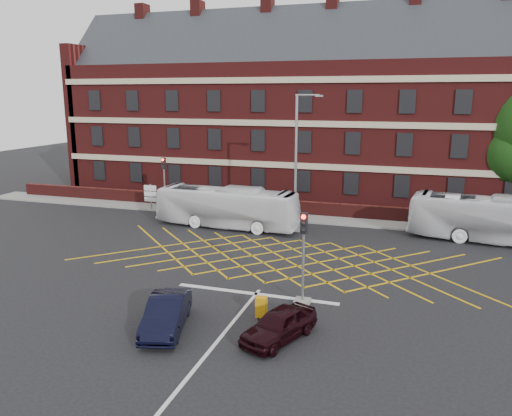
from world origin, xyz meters
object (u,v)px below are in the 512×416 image
(car_maroon, at_px, (279,325))
(traffic_light_near, at_px, (303,267))
(street_lamp, at_px, (296,185))
(utility_cabinet, at_px, (261,307))
(bus_left, at_px, (227,207))
(traffic_light_far, at_px, (165,188))
(direction_signs, at_px, (150,194))
(bus_right, at_px, (497,220))
(car_navy, at_px, (166,313))

(car_maroon, bearing_deg, traffic_light_near, 110.50)
(street_lamp, distance_m, utility_cabinet, 14.58)
(bus_left, bearing_deg, street_lamp, -78.19)
(bus_left, xyz_separation_m, utility_cabinet, (6.73, -13.50, -1.01))
(car_maroon, bearing_deg, traffic_light_far, 150.58)
(traffic_light_far, distance_m, utility_cabinet, 22.38)
(street_lamp, relative_size, direction_signs, 4.25)
(bus_right, relative_size, car_navy, 2.66)
(car_navy, relative_size, traffic_light_near, 0.96)
(bus_left, xyz_separation_m, street_lamp, (4.90, 0.68, 1.80))
(traffic_light_near, relative_size, traffic_light_far, 1.00)
(traffic_light_near, distance_m, utility_cabinet, 2.66)
(traffic_light_near, relative_size, utility_cabinet, 4.80)
(bus_left, distance_m, bus_right, 17.96)
(traffic_light_far, relative_size, street_lamp, 0.46)
(bus_right, distance_m, car_maroon, 19.58)
(direction_signs, distance_m, utility_cabinet, 21.98)
(bus_left, height_order, traffic_light_far, traffic_light_far)
(car_maroon, bearing_deg, direction_signs, 153.57)
(bus_left, distance_m, car_maroon, 17.24)
(bus_left, height_order, street_lamp, street_lamp)
(traffic_light_near, relative_size, street_lamp, 0.46)
(car_navy, bearing_deg, traffic_light_near, 25.57)
(traffic_light_far, bearing_deg, direction_signs, -123.38)
(utility_cabinet, bearing_deg, car_navy, -145.73)
(car_navy, relative_size, utility_cabinet, 4.60)
(car_navy, xyz_separation_m, traffic_light_near, (4.72, 4.12, 1.09))
(car_navy, relative_size, car_maroon, 1.13)
(bus_right, relative_size, traffic_light_far, 2.55)
(traffic_light_near, height_order, utility_cabinet, traffic_light_near)
(traffic_light_far, distance_m, street_lamp, 12.54)
(bus_right, bearing_deg, car_navy, 147.05)
(bus_left, xyz_separation_m, bus_right, (17.89, 1.62, 0.06))
(bus_right, height_order, direction_signs, bus_right)
(traffic_light_near, distance_m, traffic_light_far, 21.87)
(bus_left, height_order, car_navy, bus_left)
(car_navy, height_order, direction_signs, direction_signs)
(bus_left, distance_m, utility_cabinet, 15.12)
(bus_left, relative_size, car_maroon, 2.88)
(car_maroon, height_order, utility_cabinet, car_maroon)
(bus_right, distance_m, traffic_light_far, 25.10)
(car_navy, xyz_separation_m, car_maroon, (4.59, 0.52, -0.06))
(street_lamp, bearing_deg, bus_right, 4.11)
(traffic_light_far, bearing_deg, traffic_light_near, -45.93)
(bus_left, bearing_deg, utility_cabinet, -149.67)
(car_navy, bearing_deg, car_maroon, -9.04)
(bus_left, height_order, traffic_light_near, traffic_light_near)
(car_maroon, height_order, traffic_light_far, traffic_light_far)
(bus_right, relative_size, direction_signs, 4.95)
(traffic_light_near, bearing_deg, utility_cabinet, -126.98)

